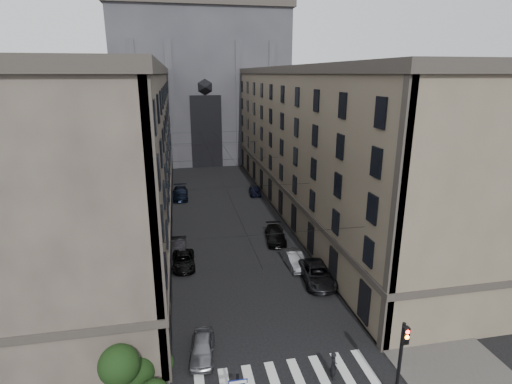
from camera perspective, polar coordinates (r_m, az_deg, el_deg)
sidewalk_left at (r=53.76m, az=-15.69°, el=-3.51°), size 7.00×80.00×0.15m
sidewalk_right at (r=55.97m, az=6.25°, el=-2.18°), size 7.00×80.00×0.15m
zebra_crossing at (r=27.12m, az=4.30°, el=-24.98°), size 11.00×3.20×0.01m
building_left at (r=51.78m, az=-19.74°, el=6.01°), size 13.60×60.60×18.85m
building_right at (r=54.69m, az=9.52°, el=7.27°), size 13.60×60.60×18.85m
gothic_tower at (r=89.62m, az=-7.90°, el=16.32°), size 35.00×23.00×58.00m
traffic_light_right at (r=24.77m, az=20.07°, el=-20.95°), size 0.34×0.50×5.20m
shrub_cluster at (r=25.49m, az=-16.70°, el=-23.62°), size 3.90×4.40×3.90m
tram_wires at (r=51.56m, az=-4.62°, el=4.52°), size 14.00×60.00×0.43m
car_left_near at (r=28.38m, az=-7.69°, el=-21.18°), size 2.05×4.06×1.33m
car_left_midnear at (r=42.69m, az=-10.98°, el=-7.62°), size 1.67×4.28×1.39m
car_left_midfar at (r=39.67m, az=-10.31°, el=-9.62°), size 2.19×4.64×1.28m
car_left_far at (r=60.65m, az=-10.76°, el=-0.17°), size 2.34×5.58×1.61m
car_right_near at (r=39.26m, az=5.52°, el=-9.59°), size 1.66×4.39×1.43m
car_right_midnear at (r=36.77m, az=8.73°, el=-11.51°), size 3.06×5.82×1.56m
car_right_midfar at (r=44.63m, az=2.81°, el=-6.16°), size 2.72×5.30×1.47m
car_right_far at (r=61.40m, az=-0.14°, el=0.25°), size 2.14×4.32×1.42m
pedestrian at (r=26.87m, az=11.01°, el=-23.17°), size 0.47×0.69×1.85m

